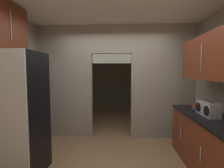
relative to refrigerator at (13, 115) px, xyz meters
name	(u,v)px	position (x,y,z in m)	size (l,w,h in m)	color
kitchen_overhead_slab	(113,6)	(1.48, 0.56, 1.78)	(4.17, 6.95, 0.06)	silver
kitchen_partition	(116,79)	(1.50, 1.60, 0.48)	(3.77, 0.12, 2.69)	#9E998C
adjoining_room_shell	(117,78)	(1.48, 3.66, 0.40)	(3.77, 3.02, 2.69)	gray
refrigerator	(13,115)	(0.00, 0.00, 0.00)	(0.85, 0.73, 1.89)	black
lower_cabinet_run	(209,144)	(3.04, 0.26, -0.50)	(0.65, 1.74, 0.90)	maroon
upper_cabinet_counterside	(213,57)	(3.04, 0.26, 0.87)	(0.36, 1.57, 0.70)	maroon
upper_cabinet_fridgeside	(0,26)	(-0.22, 0.10, 1.35)	(0.36, 0.93, 0.75)	maroon
boombox	(208,109)	(3.01, 0.28, 0.06)	(0.19, 0.44, 0.24)	#B2B2B7
book_stack	(197,107)	(3.03, 0.70, 0.00)	(0.13, 0.16, 0.10)	#8C3893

